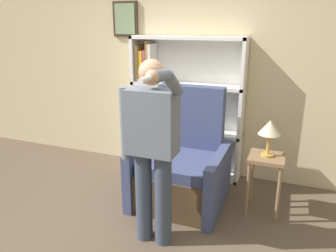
{
  "coord_description": "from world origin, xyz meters",
  "views": [
    {
      "loc": [
        1.45,
        -1.99,
        1.93
      ],
      "look_at": [
        0.39,
        0.73,
        1.0
      ],
      "focal_mm": 35.0,
      "sensor_mm": 36.0,
      "label": 1
    }
  ],
  "objects_px": {
    "bookcase": "(176,108)",
    "table_lamp": "(270,129)",
    "side_table": "(266,170)",
    "person_standing": "(152,144)",
    "armchair": "(182,168)"
  },
  "relations": [
    {
      "from": "bookcase",
      "to": "table_lamp",
      "type": "distance_m",
      "value": 1.39
    },
    {
      "from": "bookcase",
      "to": "side_table",
      "type": "bearing_deg",
      "value": -28.34
    },
    {
      "from": "bookcase",
      "to": "side_table",
      "type": "height_order",
      "value": "bookcase"
    },
    {
      "from": "bookcase",
      "to": "person_standing",
      "type": "xyz_separation_m",
      "value": [
        0.33,
        -1.51,
        0.07
      ]
    },
    {
      "from": "person_standing",
      "to": "side_table",
      "type": "xyz_separation_m",
      "value": [
        0.89,
        0.85,
        -0.45
      ]
    },
    {
      "from": "armchair",
      "to": "table_lamp",
      "type": "xyz_separation_m",
      "value": [
        0.88,
        0.05,
        0.55
      ]
    },
    {
      "from": "armchair",
      "to": "table_lamp",
      "type": "bearing_deg",
      "value": 3.37
    },
    {
      "from": "armchair",
      "to": "table_lamp",
      "type": "distance_m",
      "value": 1.04
    },
    {
      "from": "table_lamp",
      "to": "bookcase",
      "type": "bearing_deg",
      "value": 151.66
    },
    {
      "from": "bookcase",
      "to": "armchair",
      "type": "distance_m",
      "value": 0.93
    },
    {
      "from": "armchair",
      "to": "bookcase",
      "type": "bearing_deg",
      "value": 115.51
    },
    {
      "from": "bookcase",
      "to": "person_standing",
      "type": "distance_m",
      "value": 1.55
    },
    {
      "from": "person_standing",
      "to": "side_table",
      "type": "height_order",
      "value": "person_standing"
    },
    {
      "from": "armchair",
      "to": "table_lamp",
      "type": "relative_size",
      "value": 3.36
    },
    {
      "from": "person_standing",
      "to": "side_table",
      "type": "bearing_deg",
      "value": 43.73
    }
  ]
}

